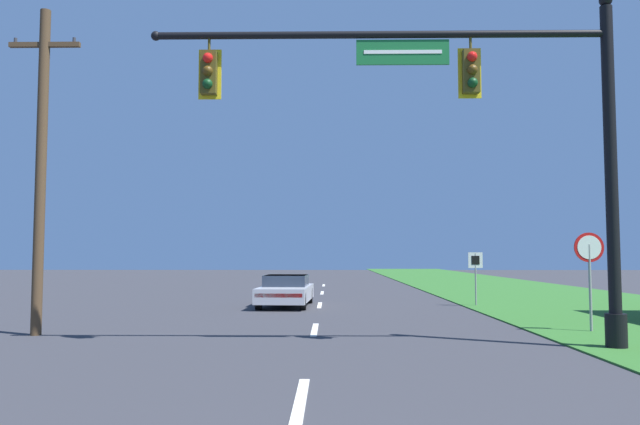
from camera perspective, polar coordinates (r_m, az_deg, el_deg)
The scene contains 7 objects.
grass_verge_right at distance 34.17m, azimuth 18.23°, elevation -6.98°, with size 10.00×110.00×0.04m.
road_center_line at distance 24.66m, azimuth -0.04°, elevation -8.47°, with size 0.16×34.80×0.01m.
signal_mast at distance 13.98m, azimuth 15.48°, elevation 7.31°, with size 10.13×0.47×7.59m.
car_ahead at distance 24.19m, azimuth -3.13°, elevation -7.13°, with size 2.02×4.65×1.19m.
stop_sign at distance 17.41m, azimuth 23.41°, elevation -3.93°, with size 0.76×0.07×2.50m.
route_sign_post at distance 24.89m, azimuth 14.03°, elevation -4.81°, with size 0.55×0.06×2.03m.
utility_pole_near at distance 17.11m, azimuth -24.15°, elevation 4.08°, with size 1.80×0.26×8.19m.
Camera 1 is at (0.40, -2.58, 1.97)m, focal length 35.00 mm.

